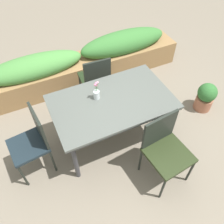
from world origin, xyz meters
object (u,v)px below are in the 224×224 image
object	(u,v)px
flower_vase	(96,93)
chair_far_side	(95,78)
dining_table	(112,105)
chair_end_left	(33,140)
potted_plant	(206,97)
chair_near_right	(165,147)
planter_box	(83,63)

from	to	relation	value
flower_vase	chair_far_side	bearing A→B (deg)	69.99
dining_table	chair_end_left	distance (m)	1.04
dining_table	chair_end_left	size ratio (longest dim) A/B	1.56
dining_table	chair_far_side	size ratio (longest dim) A/B	1.61
dining_table	flower_vase	xyz separation A→B (m)	(-0.15, 0.13, 0.16)
potted_plant	chair_near_right	bearing A→B (deg)	-152.77
chair_near_right	flower_vase	xyz separation A→B (m)	(-0.48, 0.87, 0.31)
chair_end_left	planter_box	world-z (taller)	chair_end_left
dining_table	flower_vase	bearing A→B (deg)	140.04
dining_table	chair_far_side	distance (m)	0.76
dining_table	potted_plant	size ratio (longest dim) A/B	3.07
chair_near_right	planter_box	distance (m)	2.18
chair_far_side	flower_vase	world-z (taller)	flower_vase
flower_vase	chair_near_right	bearing A→B (deg)	-60.92
dining_table	planter_box	world-z (taller)	dining_table
chair_end_left	flower_vase	distance (m)	0.94
chair_far_side	flower_vase	size ratio (longest dim) A/B	3.50
chair_end_left	potted_plant	size ratio (longest dim) A/B	1.96
chair_end_left	flower_vase	bearing A→B (deg)	-89.06
chair_near_right	chair_end_left	bearing A→B (deg)	-34.62
chair_far_side	planter_box	world-z (taller)	chair_far_side
planter_box	potted_plant	world-z (taller)	planter_box
dining_table	planter_box	xyz separation A→B (m)	(0.10, 1.42, -0.35)
dining_table	chair_near_right	xyz separation A→B (m)	(0.33, -0.74, -0.16)
planter_box	chair_far_side	bearing A→B (deg)	-92.51
chair_far_side	dining_table	bearing A→B (deg)	-92.05
flower_vase	dining_table	bearing A→B (deg)	-39.96
chair_end_left	chair_near_right	distance (m)	1.56
chair_near_right	planter_box	xyz separation A→B (m)	(-0.23, 2.16, -0.19)
chair_far_side	chair_near_right	world-z (taller)	chair_near_right
dining_table	flower_vase	size ratio (longest dim) A/B	5.64
chair_end_left	dining_table	bearing A→B (deg)	-97.11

